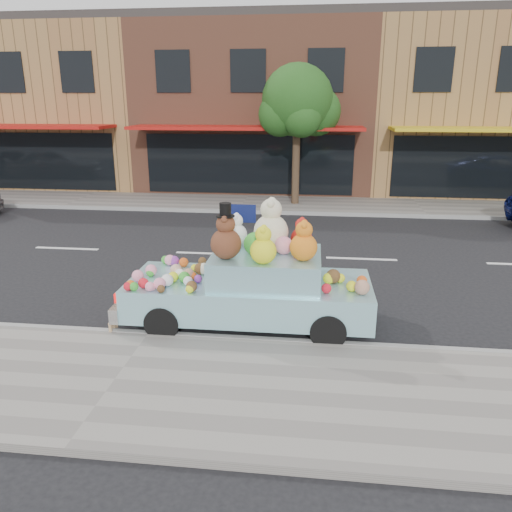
# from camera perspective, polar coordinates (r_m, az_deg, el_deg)

# --- Properties ---
(ground) EXTENTS (120.00, 120.00, 0.00)m
(ground) POSITION_cam_1_polar(r_m,az_deg,el_deg) (13.37, -5.37, 0.27)
(ground) COLOR black
(ground) RESTS_ON ground
(near_sidewalk) EXTENTS (60.00, 3.00, 0.12)m
(near_sidewalk) POSITION_cam_1_polar(r_m,az_deg,el_deg) (7.63, -15.78, -13.73)
(near_sidewalk) COLOR gray
(near_sidewalk) RESTS_ON ground
(far_sidewalk) EXTENTS (60.00, 3.00, 0.12)m
(far_sidewalk) POSITION_cam_1_polar(r_m,az_deg,el_deg) (19.57, -1.43, 6.02)
(far_sidewalk) COLOR gray
(far_sidewalk) RESTS_ON ground
(near_kerb) EXTENTS (60.00, 0.12, 0.13)m
(near_kerb) POSITION_cam_1_polar(r_m,az_deg,el_deg) (8.86, -12.14, -8.84)
(near_kerb) COLOR gray
(near_kerb) RESTS_ON ground
(far_kerb) EXTENTS (60.00, 0.12, 0.13)m
(far_kerb) POSITION_cam_1_polar(r_m,az_deg,el_deg) (18.11, -2.10, 5.10)
(far_kerb) COLOR gray
(far_kerb) RESTS_ON ground
(storefront_left) EXTENTS (10.00, 9.80, 7.30)m
(storefront_left) POSITION_cam_1_polar(r_m,az_deg,el_deg) (27.58, -21.59, 15.67)
(storefront_left) COLOR olive
(storefront_left) RESTS_ON ground
(storefront_mid) EXTENTS (10.00, 9.80, 7.30)m
(storefront_mid) POSITION_cam_1_polar(r_m,az_deg,el_deg) (24.61, 0.39, 16.76)
(storefront_mid) COLOR #91553D
(storefront_mid) RESTS_ON ground
(storefront_right) EXTENTS (10.00, 9.80, 7.30)m
(storefront_right) POSITION_cam_1_polar(r_m,az_deg,el_deg) (25.51, 24.21, 15.33)
(storefront_right) COLOR olive
(storefront_right) RESTS_ON ground
(street_tree) EXTENTS (3.00, 2.70, 5.22)m
(street_tree) POSITION_cam_1_polar(r_m,az_deg,el_deg) (19.05, 4.82, 16.66)
(street_tree) COLOR #38281C
(street_tree) RESTS_ON ground
(art_car) EXTENTS (4.49, 1.79, 2.31)m
(art_car) POSITION_cam_1_polar(r_m,az_deg,el_deg) (8.92, -0.56, -3.03)
(art_car) COLOR black
(art_car) RESTS_ON ground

